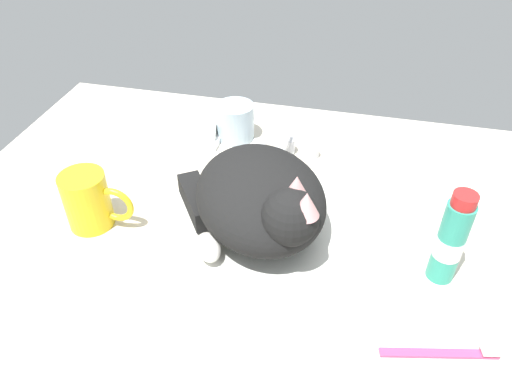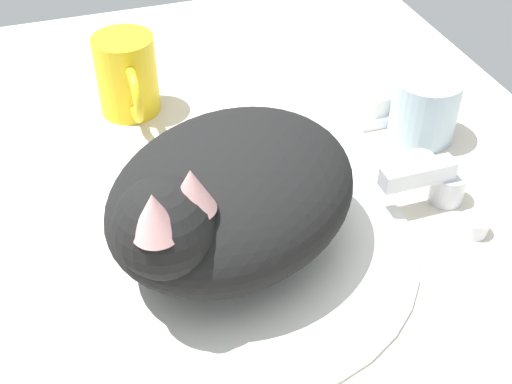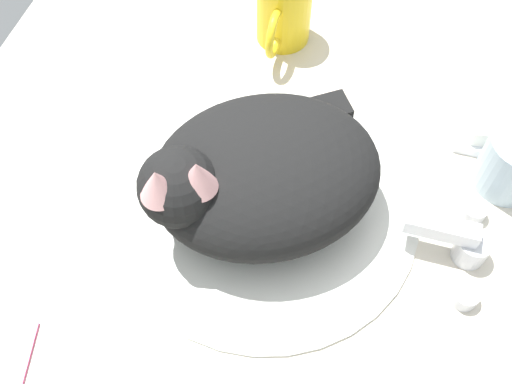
% 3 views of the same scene
% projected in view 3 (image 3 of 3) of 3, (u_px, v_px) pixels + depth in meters
% --- Properties ---
extents(ground_plane, '(1.10, 0.83, 0.03)m').
position_uv_depth(ground_plane, '(265.00, 213.00, 0.69)').
color(ground_plane, beige).
extents(sink_basin, '(0.35, 0.35, 0.01)m').
position_uv_depth(sink_basin, '(265.00, 205.00, 0.68)').
color(sink_basin, silver).
rests_on(sink_basin, ground_plane).
extents(faucet, '(0.13, 0.09, 0.05)m').
position_uv_depth(faucet, '(462.00, 244.00, 0.63)').
color(faucet, silver).
rests_on(faucet, ground_plane).
extents(cat, '(0.30, 0.31, 0.14)m').
position_uv_depth(cat, '(257.00, 174.00, 0.62)').
color(cat, black).
rests_on(cat, sink_basin).
extents(coffee_mug, '(0.12, 0.07, 0.10)m').
position_uv_depth(coffee_mug, '(283.00, 11.00, 0.78)').
color(coffee_mug, yellow).
rests_on(coffee_mug, ground_plane).
extents(soap_dish, '(0.09, 0.06, 0.01)m').
position_uv_depth(soap_dish, '(484.00, 126.00, 0.74)').
color(soap_dish, white).
rests_on(soap_dish, ground_plane).
extents(soap_bar, '(0.08, 0.06, 0.02)m').
position_uv_depth(soap_bar, '(488.00, 118.00, 0.72)').
color(soap_bar, white).
rests_on(soap_bar, soap_dish).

